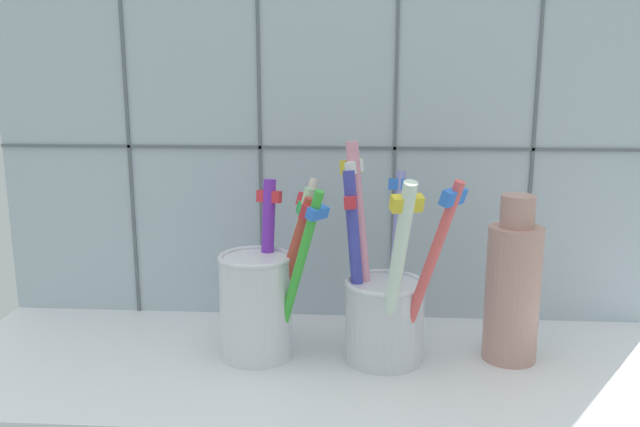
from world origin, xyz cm
name	(u,v)px	position (x,y,z in cm)	size (l,w,h in cm)	color
counter_slab	(319,373)	(0.00, 0.00, 1.00)	(64.00, 22.00, 2.00)	silver
tile_wall_back	(328,108)	(0.00, 12.00, 22.50)	(64.00, 2.20, 45.00)	#B2C1CC
toothbrush_cup_left	(261,297)	(-5.01, 1.28, 7.20)	(9.31, 9.61, 15.12)	silver
toothbrush_cup_right	(383,304)	(5.30, 0.98, 6.93)	(9.78, 10.90, 18.40)	silver
ceramic_vase	(513,287)	(16.02, 1.96, 8.31)	(4.49, 4.49, 14.11)	tan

